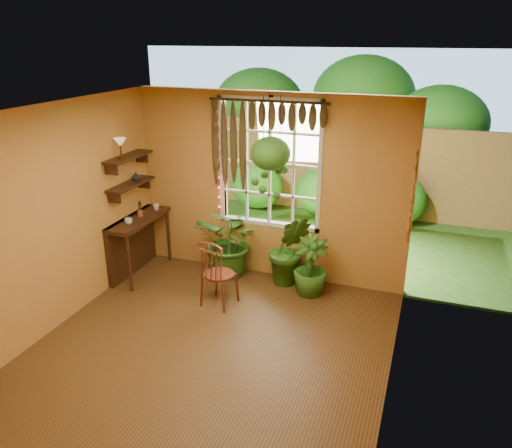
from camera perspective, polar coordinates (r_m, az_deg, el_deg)
The scene contains 23 objects.
floor at distance 5.87m, azimuth -5.90°, elevation -14.83°, with size 4.50×4.50×0.00m, color brown.
ceiling at distance 4.83m, azimuth -7.10°, elevation 12.21°, with size 4.50×4.50×0.00m, color white.
wall_back at distance 7.16m, azimuth 1.49°, elevation 4.11°, with size 4.00×4.00×0.00m, color #C88444.
wall_left at distance 6.30m, azimuth -23.00°, elevation 0.03°, with size 4.50×4.50×0.00m, color #C88444.
wall_right at distance 4.73m, azimuth 16.00°, elevation -5.87°, with size 4.50×4.50×0.00m, color #C88444.
window at distance 7.10m, azimuth 1.60°, elevation 6.89°, with size 1.52×0.10×1.86m.
valance_vine at distance 6.89m, azimuth 0.64°, elevation 11.38°, with size 1.70×0.12×1.10m.
string_lights at distance 7.27m, azimuth -4.37°, elevation 7.58°, with size 0.03×0.03×1.54m, color #FF2633, non-canonical shape.
wall_plates at distance 6.33m, azimuth 17.40°, elevation 2.76°, with size 0.04×0.32×1.10m, color beige, non-canonical shape.
counter_ledge at distance 7.69m, azimuth -13.79°, elevation -1.62°, with size 0.40×1.20×0.90m.
shelf_lower at distance 7.39m, azimuth -14.12°, elevation 4.43°, with size 0.25×0.90×0.04m, color #37230F.
shelf_upper at distance 7.29m, azimuth -14.40°, elevation 7.44°, with size 0.25×0.90×0.04m, color #37230F.
backyard at distance 11.49m, azimuth 10.12°, elevation 9.88°, with size 14.00×10.00×12.00m.
windsor_chair at distance 6.69m, azimuth -4.36°, elevation -6.76°, with size 0.47×0.49×1.10m.
potted_plant_left at distance 7.37m, azimuth -2.86°, elevation -2.00°, with size 0.99×0.86×1.10m, color #1F4F15.
potted_plant_mid at distance 7.15m, azimuth 3.82°, elevation -2.94°, with size 0.59×0.47×1.07m, color #1F4F15.
potted_plant_right at distance 6.93m, azimuth 6.26°, elevation -4.83°, with size 0.47×0.47×0.84m, color #1F4F15.
hanging_basket at distance 6.67m, azimuth 1.66°, elevation 7.67°, with size 0.53×0.53×1.35m.
cup_a at distance 7.26m, azimuth -14.38°, elevation 0.32°, with size 0.11×0.11×0.09m, color silver.
cup_b at distance 7.75m, azimuth -11.33°, elevation 1.89°, with size 0.10×0.10×0.09m, color beige.
brush_jar at distance 7.51m, azimuth -13.14°, elevation 1.71°, with size 0.08×0.08×0.30m.
shelf_vase at distance 7.48m, azimuth -13.54°, elevation 5.33°, with size 0.12×0.12×0.13m, color #B2AD99.
tiffany_lamp at distance 7.09m, azimuth -15.26°, elevation 8.86°, with size 0.17×0.17×0.28m.
Camera 1 is at (2.17, -4.25, 3.42)m, focal length 35.00 mm.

